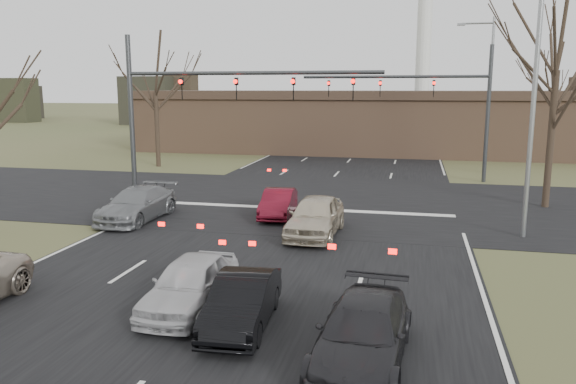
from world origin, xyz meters
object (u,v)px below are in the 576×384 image
building (382,121)px  car_charcoal_sedan (363,333)px  streetlight_right_near (529,86)px  car_grey_ahead (137,204)px  car_black_hatch (242,301)px  mast_arm_far (439,97)px  car_silver_ahead (315,216)px  car_red_ahead (278,203)px  car_white_sedan (190,284)px  mast_arm_near (195,98)px  streetlight_right_far (487,87)px

building → car_charcoal_sedan: 39.25m
streetlight_right_near → car_grey_ahead: 16.10m
streetlight_right_near → car_black_hatch: size_ratio=2.72×
car_charcoal_sedan → car_grey_ahead: bearing=138.7°
mast_arm_far → building: bearing=105.6°
streetlight_right_near → car_silver_ahead: size_ratio=2.25×
car_red_ahead → car_silver_ahead: bearing=-57.6°
streetlight_right_near → car_grey_ahead: (-15.32, -0.62, -4.90)m
car_white_sedan → car_grey_ahead: bearing=124.8°
mast_arm_near → car_red_ahead: size_ratio=3.34×
mast_arm_far → car_black_hatch: (-5.11, -23.00, -4.41)m
car_white_sedan → car_silver_ahead: car_silver_ahead is taller
streetlight_right_near → car_charcoal_sedan: 13.12m
building → car_grey_ahead: 29.92m
mast_arm_near → streetlight_right_far: (14.55, 14.00, 0.51)m
streetlight_right_far → streetlight_right_near: bearing=-91.7°
car_charcoal_sedan → car_red_ahead: car_charcoal_sedan is taller
mast_arm_near → car_black_hatch: size_ratio=3.29×
car_black_hatch → streetlight_right_far: bearing=68.8°
mast_arm_far → streetlight_right_far: 5.12m
car_silver_ahead → mast_arm_far: bearing=72.8°
mast_arm_near → car_charcoal_sedan: size_ratio=2.80×
building → streetlight_right_near: streetlight_right_near is taller
streetlight_right_far → car_silver_ahead: streetlight_right_far is taller
car_charcoal_sedan → car_silver_ahead: 10.03m
car_red_ahead → car_charcoal_sedan: bearing=-73.9°
building → streetlight_right_near: 28.97m
mast_arm_near → car_silver_ahead: bearing=-34.4°
mast_arm_near → car_grey_ahead: (-1.27, -3.62, -4.39)m
mast_arm_far → car_charcoal_sedan: mast_arm_far is taller
streetlight_right_far → car_charcoal_sedan: (-5.32, -28.15, -4.96)m
mast_arm_near → car_silver_ahead: size_ratio=2.72×
mast_arm_far → streetlight_right_far: bearing=51.9°
car_red_ahead → building: bearing=79.0°
car_white_sedan → car_charcoal_sedan: bearing=-22.1°
mast_arm_far → streetlight_right_near: size_ratio=1.11×
mast_arm_near → car_grey_ahead: 5.83m
car_grey_ahead → building: bearing=75.1°
car_white_sedan → car_red_ahead: size_ratio=1.09×
building → mast_arm_far: bearing=-74.4°
car_white_sedan → car_silver_ahead: size_ratio=0.89×
mast_arm_far → car_silver_ahead: (-4.86, -14.48, -4.26)m
car_silver_ahead → car_charcoal_sedan: bearing=-73.2°
building → car_white_sedan: size_ratio=10.68×
building → car_black_hatch: size_ratio=11.53×
mast_arm_far → car_charcoal_sedan: bearing=-95.2°
streetlight_right_near → car_grey_ahead: streetlight_right_near is taller
car_charcoal_sedan → car_red_ahead: 13.33m
streetlight_right_near → car_silver_ahead: 9.04m
streetlight_right_far → car_white_sedan: streetlight_right_far is taller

